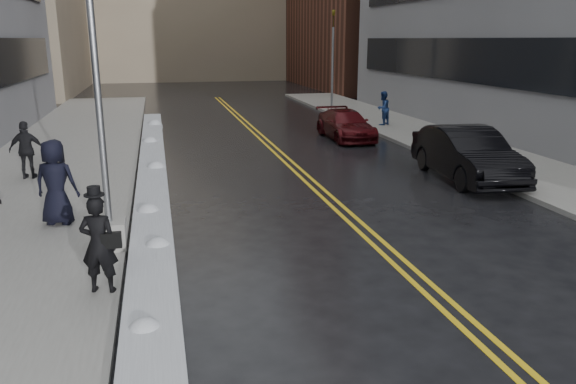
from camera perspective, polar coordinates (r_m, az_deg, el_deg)
ground at (r=10.96m, az=-0.54°, el=-8.66°), size 160.00×160.00×0.00m
sidewalk_west at (r=20.57m, az=-22.80°, el=1.79°), size 5.50×50.00×0.15m
sidewalk_east at (r=23.63m, az=18.22°, el=3.85°), size 4.00×50.00×0.15m
lane_line_left at (r=20.77m, az=-0.22°, el=2.92°), size 0.12×50.00×0.01m
lane_line_right at (r=20.84m, az=0.59°, el=2.96°), size 0.12×50.00×0.01m
snow_ridge at (r=18.29m, az=-13.61°, el=1.32°), size 0.90×30.00×0.34m
lamppost at (r=11.99m, az=-18.41°, el=5.31°), size 0.65×0.65×7.62m
fire_hydrant at (r=23.05m, az=16.18°, el=4.93°), size 0.26×0.26×0.73m
traffic_signal at (r=35.44m, az=4.56°, el=13.54°), size 0.16×0.20×6.00m
pedestrian_fedora at (r=10.26m, az=-18.67°, el=-5.06°), size 0.72×0.55×1.75m
pedestrian_c at (r=14.35m, az=-22.53°, el=0.91°), size 1.14×0.89×2.05m
pedestrian_d at (r=19.58m, az=-25.00°, el=3.89°), size 1.11×0.55×1.83m
pedestrian_east at (r=29.57m, az=9.62°, el=8.39°), size 1.06×1.01×1.72m
car_black at (r=19.06m, az=17.72°, el=3.68°), size 2.17×5.30×1.71m
car_maroon at (r=26.05m, az=5.88°, el=6.83°), size 1.87×4.52×1.31m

